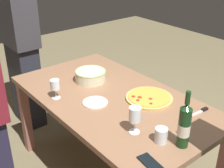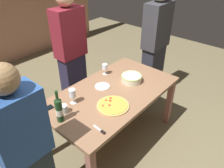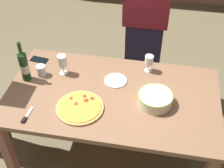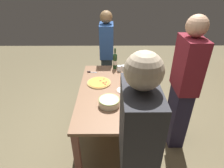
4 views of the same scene
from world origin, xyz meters
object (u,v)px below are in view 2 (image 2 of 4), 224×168
wine_bottle (59,110)px  dining_table (112,98)px  wine_glass_near_pizza (105,67)px  pizza (113,105)px  person_guest_right (26,152)px  serving_bowl (131,78)px  person_host (155,45)px  person_guest_left (71,53)px  side_plate (103,86)px  cup_amber (64,109)px  wine_glass_by_bottle (72,94)px  pizza_knife (101,131)px  cell_phone (46,109)px

wine_bottle → dining_table: bearing=-4.4°
wine_bottle → wine_glass_near_pizza: bearing=16.6°
pizza → person_guest_right: (-0.94, 0.10, 0.05)m
serving_bowl → person_host: 0.91m
pizza → person_guest_right: 0.95m
wine_glass_near_pizza → person_guest_left: 0.57m
dining_table → side_plate: 0.18m
dining_table → cup_amber: (-0.60, 0.12, 0.14)m
pizza → person_guest_left: bearing=71.7°
pizza → wine_glass_by_bottle: wine_glass_by_bottle is taller
person_guest_left → person_guest_right: (-1.30, -0.98, -0.10)m
person_host → person_guest_right: size_ratio=1.11×
pizza_knife → person_guest_left: 1.42m
wine_bottle → pizza: bearing=-25.7°
wine_bottle → person_guest_left: (0.85, 0.84, 0.02)m
cell_phone → dining_table: bearing=-106.1°
wine_bottle → wine_glass_near_pizza: (0.94, 0.28, -0.03)m
wine_bottle → pizza_knife: (0.15, -0.39, -0.13)m
cup_amber → pizza_knife: size_ratio=0.57×
serving_bowl → cell_phone: (-1.01, 0.34, -0.04)m
wine_glass_near_pizza → person_host: bearing=-9.3°
wine_glass_near_pizza → person_host: (0.96, -0.16, 0.05)m
person_host → cell_phone: bearing=-12.2°
wine_glass_near_pizza → wine_glass_by_bottle: 0.69m
wine_glass_near_pizza → pizza: bearing=-130.3°
pizza → wine_bottle: (-0.50, 0.24, 0.12)m
wine_bottle → side_plate: size_ratio=1.93×
wine_glass_near_pizza → cup_amber: wine_glass_near_pizza is taller
side_plate → dining_table: bearing=-91.2°
wine_glass_by_bottle → person_guest_left: 0.93m
wine_glass_near_pizza → wine_bottle: bearing=-163.4°
wine_glass_near_pizza → dining_table: bearing=-125.9°
pizza_knife → wine_bottle: bearing=111.1°
wine_glass_by_bottle → cell_phone: size_ratio=1.19×
pizza_knife → person_host: bearing=16.4°
cup_amber → cell_phone: 0.21m
serving_bowl → person_guest_right: (-1.47, -0.05, 0.01)m
serving_bowl → pizza_knife: serving_bowl is taller
side_plate → cell_phone: same height
serving_bowl → person_guest_left: 0.95m
pizza → person_host: (1.40, 0.36, 0.14)m
dining_table → pizza: (-0.20, -0.19, 0.10)m
serving_bowl → person_guest_right: person_guest_right is taller
wine_bottle → person_guest_left: bearing=44.6°
wine_bottle → serving_bowl: bearing=-5.0°
wine_bottle → person_host: 1.90m
wine_glass_by_bottle → person_host: bearing=-0.0°
dining_table → person_guest_left: bearing=80.0°
serving_bowl → cup_amber: size_ratio=2.85×
pizza_knife → person_host: 1.82m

